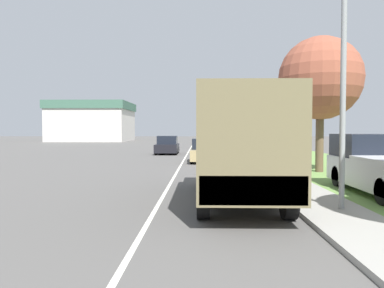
{
  "coord_description": "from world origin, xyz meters",
  "views": [
    {
      "loc": [
        1.2,
        2.44,
        2.1
      ],
      "look_at": [
        0.9,
        14.94,
        1.64
      ],
      "focal_mm": 35.0,
      "sensor_mm": 36.0,
      "label": 1
    }
  ],
  "objects": [
    {
      "name": "lamp_post",
      "position": [
        4.57,
        11.9,
        4.91
      ],
      "size": [
        1.69,
        0.24,
        8.19
      ],
      "color": "gray",
      "rests_on": "sidewalk_right"
    },
    {
      "name": "grass_strip_right",
      "position": [
        8.9,
        40.0,
        0.01
      ],
      "size": [
        7.0,
        120.0,
        0.02
      ],
      "color": "#6B9347",
      "rests_on": "ground"
    },
    {
      "name": "pickup_truck",
      "position": [
        7.17,
        14.9,
        0.91
      ],
      "size": [
        2.02,
        5.28,
        1.94
      ],
      "color": "silver",
      "rests_on": "grass_strip_right"
    },
    {
      "name": "ground_plane",
      "position": [
        0.0,
        40.0,
        0.0
      ],
      "size": [
        180.0,
        180.0,
        0.0
      ],
      "primitive_type": "plane",
      "color": "#565451"
    },
    {
      "name": "lane_centre_stripe",
      "position": [
        0.0,
        40.0,
        0.0
      ],
      "size": [
        0.12,
        120.0,
        0.0
      ],
      "color": "silver",
      "rests_on": "ground"
    },
    {
      "name": "car_nearest_ahead",
      "position": [
        1.41,
        27.1,
        0.69
      ],
      "size": [
        1.76,
        4.1,
        1.54
      ],
      "color": "tan",
      "rests_on": "ground"
    },
    {
      "name": "military_truck",
      "position": [
        2.26,
        13.29,
        1.7
      ],
      "size": [
        2.31,
        7.13,
        3.13
      ],
      "color": "#474C38",
      "rests_on": "ground"
    },
    {
      "name": "car_third_ahead",
      "position": [
        1.67,
        47.19,
        0.76
      ],
      "size": [
        1.74,
        4.26,
        1.72
      ],
      "color": "silver",
      "rests_on": "ground"
    },
    {
      "name": "building_distant",
      "position": [
        -19.73,
        74.29,
        3.77
      ],
      "size": [
        14.6,
        13.69,
        7.45
      ],
      "color": "beige",
      "rests_on": "ground"
    },
    {
      "name": "tree_mid_right",
      "position": [
        7.13,
        21.22,
        4.65
      ],
      "size": [
        4.11,
        4.11,
        6.71
      ],
      "color": "brown",
      "rests_on": "grass_strip_right"
    },
    {
      "name": "sidewalk_right",
      "position": [
        4.5,
        40.0,
        0.06
      ],
      "size": [
        1.8,
        120.0,
        0.12
      ],
      "color": "#9E9B93",
      "rests_on": "ground"
    },
    {
      "name": "car_second_ahead",
      "position": [
        -1.76,
        35.3,
        0.72
      ],
      "size": [
        1.92,
        4.01,
        1.6
      ],
      "color": "black",
      "rests_on": "ground"
    }
  ]
}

